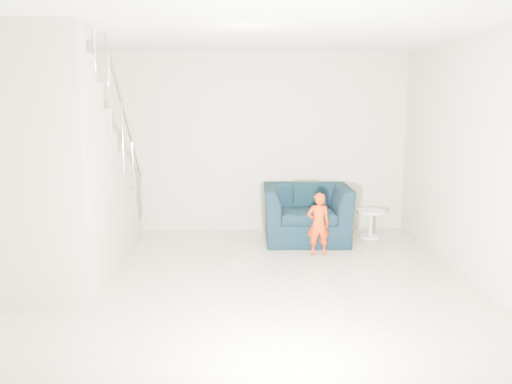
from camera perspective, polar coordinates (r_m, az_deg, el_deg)
floor at (r=5.82m, az=-1.03°, el=-10.27°), size 5.50×5.50×0.00m
ceiling at (r=5.53m, az=-1.11°, el=17.10°), size 5.50×5.50×0.00m
back_wall at (r=8.25m, az=-1.47°, el=5.20°), size 5.00×0.00×5.00m
front_wall at (r=2.80m, az=0.12°, el=-3.29°), size 5.00×0.00×5.00m
right_wall at (r=6.10m, az=23.15°, el=2.91°), size 0.00×5.50×5.50m
armchair at (r=7.74m, az=5.33°, el=-2.27°), size 1.26×1.11×0.79m
toddler at (r=7.03m, az=6.59°, el=-3.37°), size 0.30×0.20×0.82m
side_table at (r=8.08m, az=11.97°, el=-2.79°), size 0.41×0.41×0.41m
staircase at (r=6.40m, az=-19.37°, el=-0.23°), size 1.02×3.03×3.62m
cushion at (r=7.94m, az=5.26°, el=-0.21°), size 0.36×0.17×0.36m
throw at (r=7.58m, az=1.51°, el=-1.69°), size 0.04×0.44×0.49m
phone at (r=6.97m, az=7.25°, el=-0.95°), size 0.03×0.05×0.10m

